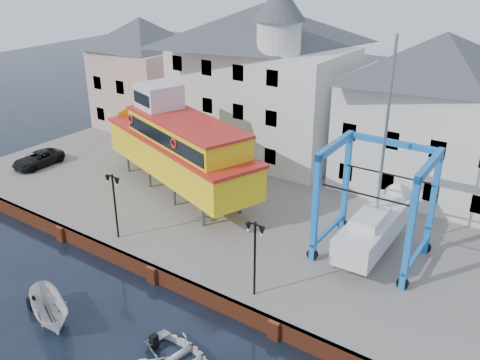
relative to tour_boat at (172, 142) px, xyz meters
The scene contains 12 objects.
ground 11.52m from the tour_boat, 55.00° to the right, with size 140.00×140.00×0.00m, color black.
hardstanding 7.63m from the tour_boat, 20.77° to the left, with size 44.00×22.00×1.00m, color slate.
quay_wall 11.25m from the tour_boat, 54.67° to the right, with size 44.00×0.47×1.00m.
building_pink 15.21m from the tour_boat, 142.01° to the left, with size 8.00×7.00×10.30m.
building_white_main 10.19m from the tour_boat, 82.86° to the left, with size 14.00×8.30×14.00m.
building_white_right 18.39m from the tour_boat, 34.34° to the left, with size 12.00×8.00×11.20m.
lamp_post_left 7.78m from the tour_boat, 74.44° to the right, with size 1.12×0.32×4.20m.
lamp_post_right 14.22m from the tour_boat, 31.79° to the right, with size 1.12×0.32×4.20m.
tour_boat is the anchor object (origin of this frame).
travel_lift 15.46m from the tour_boat, ahead, with size 5.97×8.30×12.42m.
van 12.47m from the tour_boat, 164.49° to the right, with size 1.93×4.18×1.16m, color black.
motorboat_a 15.41m from the tour_boat, 73.28° to the right, with size 1.53×4.07×1.57m, color silver.
Camera 1 is at (18.46, -17.68, 17.47)m, focal length 40.00 mm.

